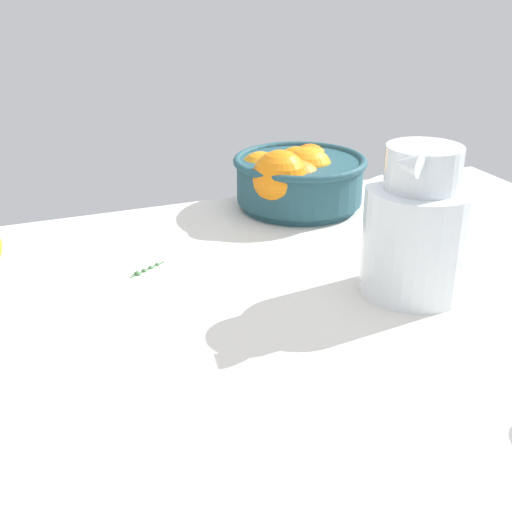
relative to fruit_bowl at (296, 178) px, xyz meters
The scene contains 4 objects.
ground_plane 39.01cm from the fruit_bowl, 119.92° to the right, with size 123.46×84.51×3.00cm, color silver.
fruit_bowl is the anchor object (origin of this frame).
juice_pitcher 33.68cm from the fruit_bowl, 88.94° to the right, with size 16.05×13.06×19.09cm.
herb_sprig_0 33.35cm from the fruit_bowl, 152.11° to the right, with size 5.42×3.51×0.97cm.
Camera 1 is at (-26.73, -64.07, 38.44)cm, focal length 47.99 mm.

